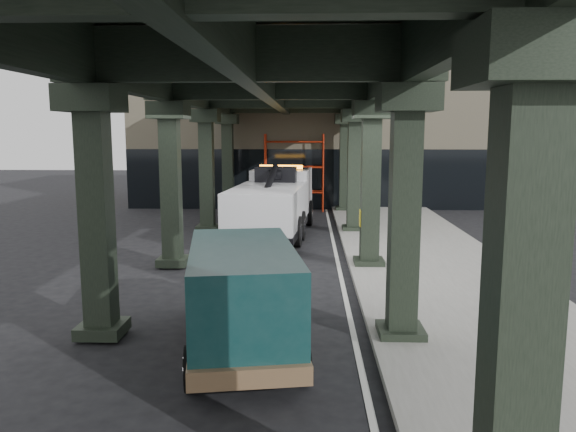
# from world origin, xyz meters

# --- Properties ---
(ground) EXTENTS (90.00, 90.00, 0.00)m
(ground) POSITION_xyz_m (0.00, 0.00, 0.00)
(ground) COLOR black
(ground) RESTS_ON ground
(sidewalk) EXTENTS (5.00, 40.00, 0.15)m
(sidewalk) POSITION_xyz_m (4.50, 2.00, 0.07)
(sidewalk) COLOR gray
(sidewalk) RESTS_ON ground
(lane_stripe) EXTENTS (0.12, 38.00, 0.01)m
(lane_stripe) POSITION_xyz_m (1.70, 2.00, 0.01)
(lane_stripe) COLOR silver
(lane_stripe) RESTS_ON ground
(viaduct) EXTENTS (7.40, 32.00, 6.40)m
(viaduct) POSITION_xyz_m (-0.40, 2.00, 5.46)
(viaduct) COLOR black
(viaduct) RESTS_ON ground
(building) EXTENTS (22.00, 10.00, 8.00)m
(building) POSITION_xyz_m (2.00, 20.00, 4.00)
(building) COLOR #C6B793
(building) RESTS_ON ground
(scaffolding) EXTENTS (3.08, 0.88, 4.00)m
(scaffolding) POSITION_xyz_m (0.00, 14.64, 2.11)
(scaffolding) COLOR red
(scaffolding) RESTS_ON ground
(tow_truck) EXTENTS (3.18, 8.84, 2.84)m
(tow_truck) POSITION_xyz_m (-0.60, 7.53, 1.39)
(tow_truck) COLOR black
(tow_truck) RESTS_ON ground
(towed_van) EXTENTS (2.74, 5.31, 2.06)m
(towed_van) POSITION_xyz_m (-0.49, -4.53, 1.11)
(towed_van) COLOR #103839
(towed_van) RESTS_ON ground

